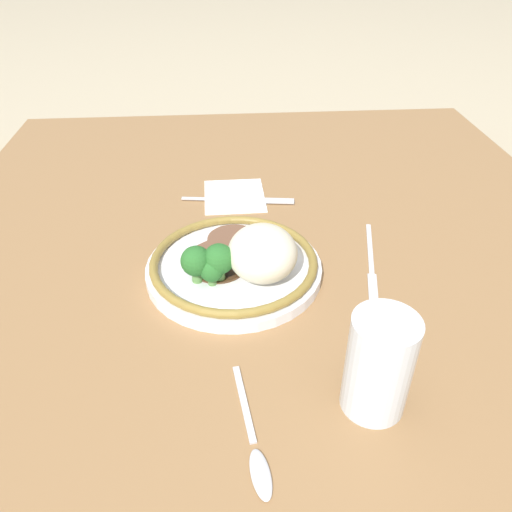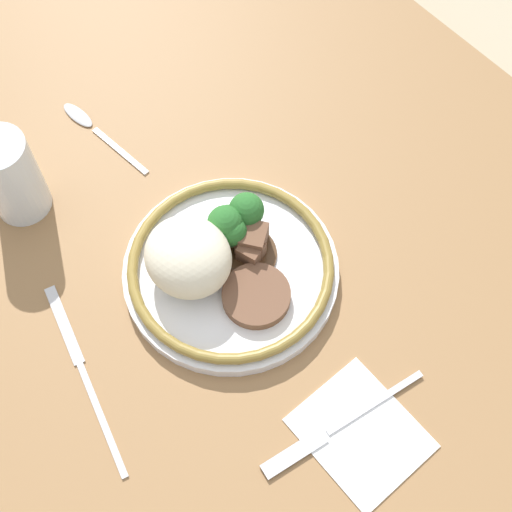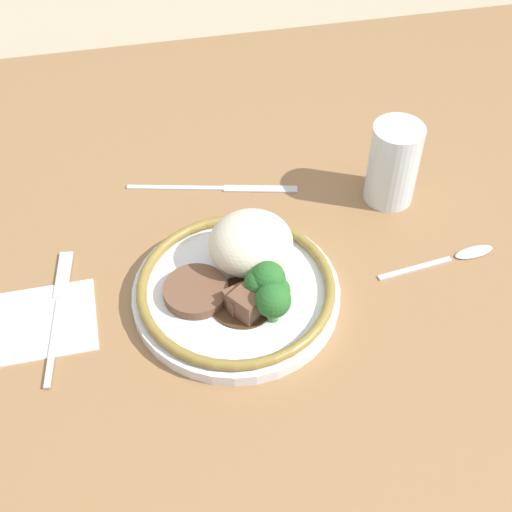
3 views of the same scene
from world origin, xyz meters
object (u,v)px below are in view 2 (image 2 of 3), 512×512
(plate, at_px, (222,262))
(knife, at_px, (82,369))
(spoon, at_px, (88,124))
(fork, at_px, (329,432))
(juice_glass, at_px, (12,180))

(plate, bearing_deg, knife, 88.87)
(knife, bearing_deg, spoon, -21.34)
(fork, relative_size, spoon, 1.25)
(plate, distance_m, fork, 0.21)
(juice_glass, relative_size, fork, 0.58)
(juice_glass, height_order, knife, juice_glass)
(spoon, bearing_deg, fork, 169.59)
(plate, distance_m, knife, 0.19)
(juice_glass, bearing_deg, fork, -167.15)
(knife, bearing_deg, fork, -130.96)
(juice_glass, height_order, spoon, juice_glass)
(fork, xyz_separation_m, spoon, (0.48, -0.02, -0.00))
(juice_glass, relative_size, spoon, 0.72)
(juice_glass, bearing_deg, plate, -150.33)
(plate, relative_size, juice_glass, 2.14)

